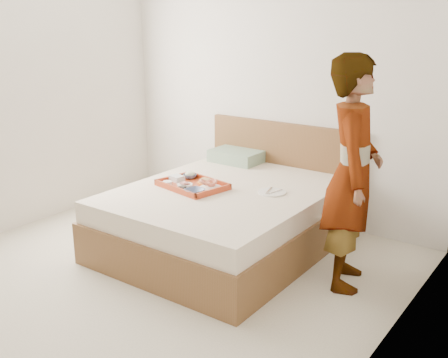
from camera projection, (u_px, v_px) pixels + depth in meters
ground at (133, 286)px, 3.91m from camera, size 3.50×4.00×0.01m
wall_back at (275, 85)px, 5.08m from camera, size 3.50×0.01×2.60m
wall_right at (376, 149)px, 2.55m from camera, size 0.01×4.00×2.60m
bed at (226, 218)px, 4.53m from camera, size 1.65×2.00×0.53m
headboard at (283, 170)px, 5.22m from camera, size 1.65×0.06×0.95m
pillow at (236, 156)px, 5.29m from camera, size 0.50×0.34×0.12m
tray at (192, 185)px, 4.49m from camera, size 0.62×0.50×0.05m
prawn_plate at (211, 188)px, 4.41m from camera, size 0.22×0.22×0.01m
navy_bowl_big at (195, 191)px, 4.28m from camera, size 0.18×0.18×0.04m
sauce_dish at (183, 189)px, 4.36m from camera, size 0.09×0.09×0.03m
meat_plate at (185, 185)px, 4.50m from camera, size 0.16×0.16×0.01m
bread_plate at (205, 183)px, 4.55m from camera, size 0.16×0.16×0.01m
salad_bowl at (190, 176)px, 4.69m from camera, size 0.14×0.14×0.04m
plastic_tub at (177, 178)px, 4.61m from camera, size 0.13×0.12×0.05m
cheese_round at (167, 183)px, 4.52m from camera, size 0.09×0.09×0.03m
dinner_plate at (272, 192)px, 4.35m from camera, size 0.24×0.24×0.01m
person at (352, 174)px, 3.74m from camera, size 0.60×0.72×1.70m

